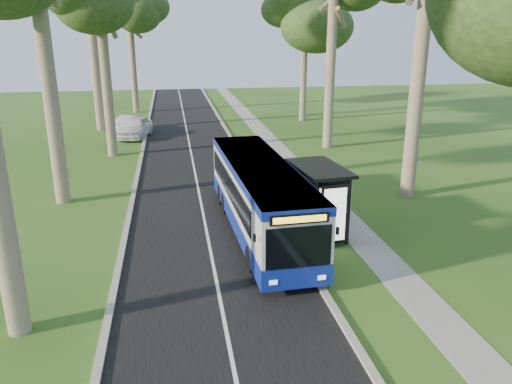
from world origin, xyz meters
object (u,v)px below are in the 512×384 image
(bus, at_px, (260,198))
(bus_shelter, at_px, (326,190))
(car_silver, at_px, (127,124))
(bus_stop_sign, at_px, (331,241))
(car_white, at_px, (135,127))
(litter_bin, at_px, (319,236))

(bus, distance_m, bus_shelter, 2.84)
(bus, bearing_deg, car_silver, 104.62)
(bus_stop_sign, xyz_separation_m, car_silver, (-8.89, 29.58, -1.01))
(bus_stop_sign, distance_m, car_white, 28.43)
(car_silver, bearing_deg, litter_bin, -46.77)
(bus_shelter, distance_m, litter_bin, 2.02)
(car_white, bearing_deg, car_silver, 121.70)
(litter_bin, distance_m, car_white, 25.48)
(bus_stop_sign, bearing_deg, litter_bin, 85.87)
(bus_stop_sign, height_order, bus_shelter, bus_shelter)
(bus_shelter, xyz_separation_m, litter_bin, (-0.54, -1.05, -1.64))
(litter_bin, bearing_deg, bus, 136.06)
(bus, height_order, bus_stop_sign, bus)
(bus_shelter, distance_m, car_silver, 27.19)
(bus_shelter, distance_m, car_white, 24.72)
(bus_shelter, relative_size, car_white, 0.74)
(bus, distance_m, bus_stop_sign, 5.51)
(car_white, distance_m, car_silver, 2.47)
(car_silver, bearing_deg, car_white, -46.75)
(bus_stop_sign, xyz_separation_m, litter_bin, (0.59, 3.28, -1.24))
(bus_stop_sign, bearing_deg, car_silver, 112.77)
(bus, distance_m, car_silver, 25.40)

